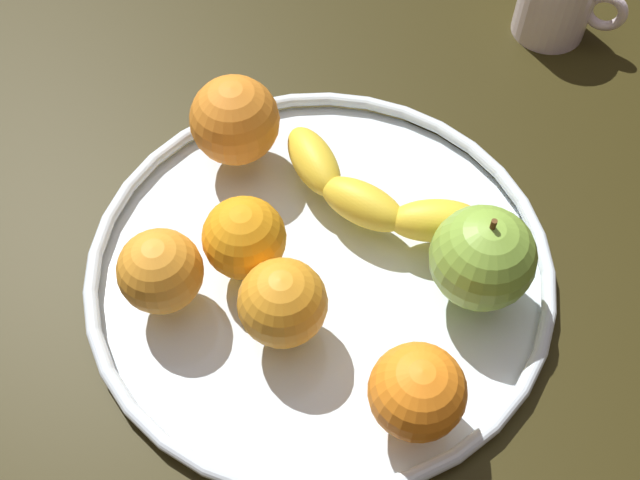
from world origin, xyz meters
The scene contains 10 objects.
ground_plane centered at (0.00, 0.00, -2.00)cm, with size 148.63×148.63×4.00cm, color black.
fruit_bowl centered at (0.00, 0.00, 0.92)cm, with size 38.36×38.36×1.80cm.
banana centered at (1.81, 6.66, 3.57)cm, with size 20.35×8.48×3.54cm.
apple centered at (12.05, 3.13, 5.86)cm, with size 8.11×8.11×8.91cm.
orange_back_right centered at (0.44, -6.43, 5.17)cm, with size 6.74×6.74×6.74cm, color orange.
orange_front_right centered at (-9.61, -7.90, 5.09)cm, with size 6.58×6.58×6.58cm, color orange.
orange_front_left centered at (11.48, -8.70, 5.23)cm, with size 6.87×6.87×6.87cm, color orange.
orange_center centered at (-5.33, -2.53, 5.11)cm, with size 6.62×6.62×6.62cm, color orange.
orange_back_left centered at (-11.59, 7.46, 5.68)cm, with size 7.76×7.76×7.76cm, color orange.
ambient_mug centered at (8.96, 36.82, 3.81)cm, with size 10.81×7.44×7.59cm.
Camera 1 is at (14.30, -30.21, 54.99)cm, focal length 43.44 mm.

